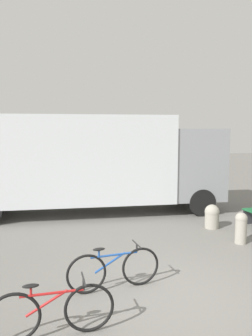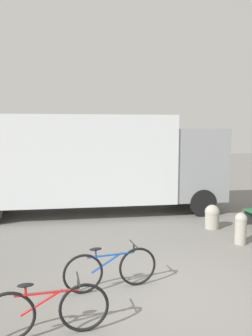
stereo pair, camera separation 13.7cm
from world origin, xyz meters
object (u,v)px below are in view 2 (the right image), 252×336
at_px(bicycle_near, 47,311).
at_px(bollard_near_bench, 241,227).
at_px(bicycle_middle, 111,269).
at_px(delivery_truck, 82,160).
at_px(bollard_far_bench, 212,216).

relative_size(bicycle_near, bollard_near_bench, 2.17).
bearing_deg(bicycle_near, bicycle_middle, 45.53).
relative_size(delivery_truck, bollard_far_bench, 13.78).
bearing_deg(bollard_near_bench, bicycle_middle, -155.38).
xyz_separation_m(delivery_truck, bicycle_middle, (0.05, -5.49, -1.42)).
bearing_deg(bollard_near_bench, bollard_far_bench, 93.92).
xyz_separation_m(delivery_truck, bollard_near_bench, (3.57, -3.87, -1.37)).
relative_size(delivery_truck, bollard_near_bench, 12.07).
bearing_deg(bicycle_middle, bollard_near_bench, 18.84).
bearing_deg(bicycle_near, bollard_near_bench, 29.68).
xyz_separation_m(bollard_near_bench, bollard_far_bench, (-0.09, 1.33, -0.07)).
relative_size(bicycle_middle, bollard_near_bench, 2.17).
relative_size(delivery_truck, bicycle_middle, 5.56).
distance_m(bicycle_middle, bollard_near_bench, 3.87).
distance_m(delivery_truck, bicycle_middle, 5.67).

